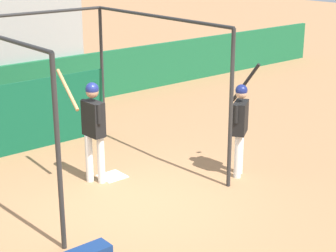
% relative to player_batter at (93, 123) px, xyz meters
% --- Properties ---
extents(ground_plane, '(60.00, 60.00, 0.00)m').
position_rel_player_batter_xyz_m(ground_plane, '(0.08, -1.09, -1.11)').
color(ground_plane, '#A8754C').
extents(batting_cage, '(3.33, 3.96, 2.79)m').
position_rel_player_batter_xyz_m(batting_cage, '(0.05, 1.53, 0.14)').
color(batting_cage, '#282828').
rests_on(batting_cage, ground).
extents(home_plate, '(0.44, 0.44, 0.02)m').
position_rel_player_batter_xyz_m(home_plate, '(0.36, -0.01, -1.10)').
color(home_plate, white).
rests_on(home_plate, ground).
extents(player_batter, '(0.55, 0.89, 1.99)m').
position_rel_player_batter_xyz_m(player_batter, '(0.00, 0.00, 0.00)').
color(player_batter, white).
rests_on(player_batter, ground).
extents(player_waiting, '(0.67, 0.71, 2.04)m').
position_rel_player_batter_xyz_m(player_waiting, '(2.18, -1.42, -0.07)').
color(player_waiting, white).
rests_on(player_waiting, ground).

